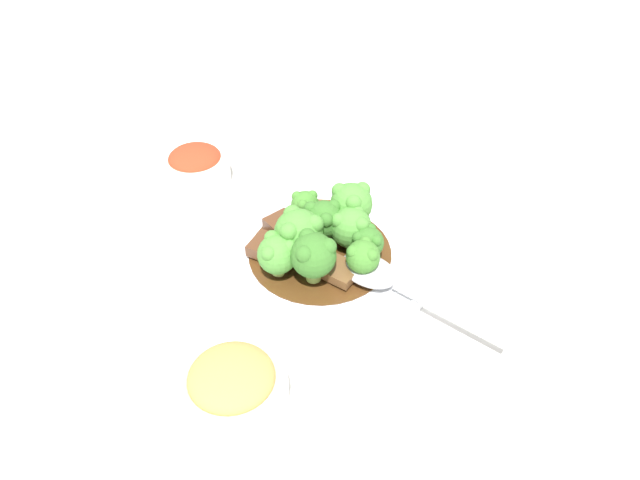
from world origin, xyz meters
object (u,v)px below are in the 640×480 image
beef_strip_3 (273,249)px  side_bowl_appetizer (233,387)px  main_plate (320,255)px  beef_strip_1 (327,218)px  broccoli_floret_0 (277,254)px  broccoli_floret_7 (305,204)px  side_bowl_kimchi (196,166)px  beef_strip_2 (337,268)px  broccoli_floret_3 (313,255)px  broccoli_floret_6 (299,233)px  broccoli_floret_5 (363,256)px  serving_spoon (378,275)px  broccoli_floret_8 (368,242)px  sauce_dish (476,201)px  broccoli_floret_4 (324,219)px  broccoli_floret_1 (351,203)px  beef_strip_0 (291,233)px  broccoli_floret_2 (351,227)px

beef_strip_3 → side_bowl_appetizer: side_bowl_appetizer is taller
main_plate → side_bowl_appetizer: 0.21m
beef_strip_1 → broccoli_floret_0: (-0.06, 0.09, 0.02)m
broccoli_floret_7 → side_bowl_kimchi: bearing=31.8°
beef_strip_2 → broccoli_floret_0: broccoli_floret_0 is taller
broccoli_floret_3 → broccoli_floret_6: broccoli_floret_6 is taller
main_plate → broccoli_floret_6: 0.05m
broccoli_floret_5 → serving_spoon: (-0.02, -0.01, -0.02)m
broccoli_floret_8 → sauce_dish: (0.05, -0.19, -0.04)m
beef_strip_2 → broccoli_floret_4: (0.06, -0.01, 0.03)m
main_plate → broccoli_floret_6: size_ratio=4.29×
main_plate → broccoli_floret_4: broccoli_floret_4 is taller
broccoli_floret_1 → broccoli_floret_7: size_ratio=1.57×
serving_spoon → side_bowl_kimchi: 0.31m
broccoli_floret_0 → broccoli_floret_3: size_ratio=0.82×
broccoli_floret_6 → side_bowl_appetizer: bearing=138.2°
broccoli_floret_0 → broccoli_floret_5: broccoli_floret_0 is taller
broccoli_floret_6 → beef_strip_1: bearing=-51.5°
beef_strip_0 → broccoli_floret_5: broccoli_floret_5 is taller
broccoli_floret_7 → sauce_dish: 0.23m
broccoli_floret_8 → side_bowl_kimchi: bearing=27.7°
beef_strip_0 → serving_spoon: beef_strip_0 is taller
beef_strip_0 → serving_spoon: bearing=-150.0°
broccoli_floret_6 → beef_strip_2: bearing=-144.7°
broccoli_floret_7 → broccoli_floret_8: (-0.09, -0.04, 0.00)m
serving_spoon → broccoli_floret_6: bearing=42.4°
beef_strip_2 → broccoli_floret_5: (-0.01, -0.02, 0.02)m
broccoli_floret_3 → side_bowl_appetizer: size_ratio=0.59×
broccoli_floret_8 → beef_strip_3: bearing=61.2°
broccoli_floret_7 → beef_strip_2: bearing=177.3°
beef_strip_2 → serving_spoon: serving_spoon is taller
main_plate → beef_strip_1: bearing=-34.1°
broccoli_floret_0 → main_plate: bearing=-75.5°
beef_strip_1 → side_bowl_kimchi: side_bowl_kimchi is taller
main_plate → broccoli_floret_7: 0.07m
side_bowl_kimchi → beef_strip_2: bearing=-160.5°
main_plate → broccoli_floret_7: size_ratio=7.06×
broccoli_floret_6 → serving_spoon: 0.10m
beef_strip_1 → broccoli_floret_4: broccoli_floret_4 is taller
broccoli_floret_2 → broccoli_floret_5: bearing=169.0°
broccoli_floret_1 → serving_spoon: (-0.09, 0.01, -0.03)m
serving_spoon → broccoli_floret_4: bearing=16.6°
broccoli_floret_1 → side_bowl_kimchi: broccoli_floret_1 is taller
broccoli_floret_3 → side_bowl_kimchi: size_ratio=0.67×
beef_strip_3 → broccoli_floret_1: broccoli_floret_1 is taller
broccoli_floret_5 → broccoli_floret_4: bearing=11.5°
main_plate → broccoli_floret_8: size_ratio=6.28×
beef_strip_1 → broccoli_floret_5: broccoli_floret_5 is taller
side_bowl_kimchi → main_plate: bearing=-157.6°
main_plate → broccoli_floret_4: 0.04m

